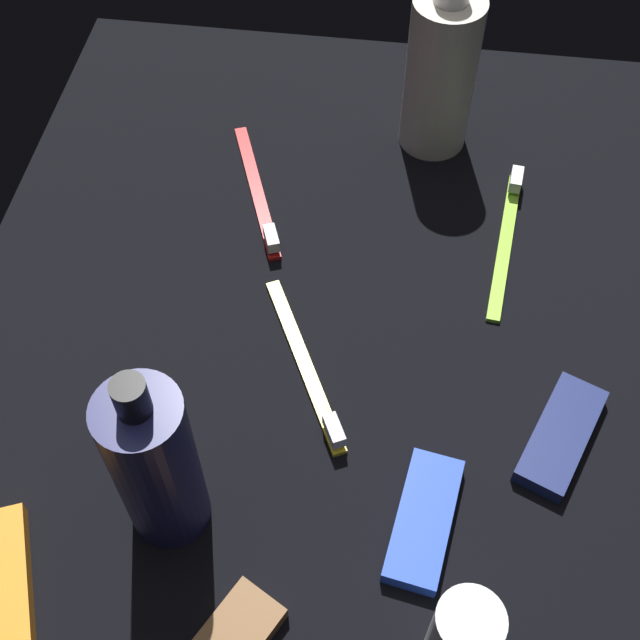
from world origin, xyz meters
The scene contains 9 objects.
ground_plane centered at (0.00, 0.00, -0.60)cm, with size 84.00×64.00×1.20cm, color black.
lotion_bottle centered at (16.93, -9.03, 8.03)cm, with size 5.89×5.89×18.40cm.
bodywash_bottle centered at (-26.54, 8.14, 8.28)cm, with size 6.79×6.79×18.22cm.
toothbrush_yellow centered at (3.61, -0.51, 0.61)cm, with size 16.63×9.13×2.10cm.
toothbrush_lime centered at (-13.86, 15.85, 0.61)cm, with size 18.02×3.21×2.10cm.
toothbrush_red centered at (-15.59, -8.06, 0.61)cm, with size 17.24×7.55×2.10cm.
snack_bar_blue centered at (15.44, 9.80, 0.75)cm, with size 10.40×4.00×1.50cm, color blue.
snack_bar_orange centered at (23.88, -19.73, 0.75)cm, with size 10.40×4.00×1.50cm, color orange.
snack_bar_navy centered at (7.02, 20.12, 0.75)cm, with size 10.40×4.00×1.50cm, color navy.
Camera 1 is at (40.33, 5.32, 60.14)cm, focal length 47.31 mm.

